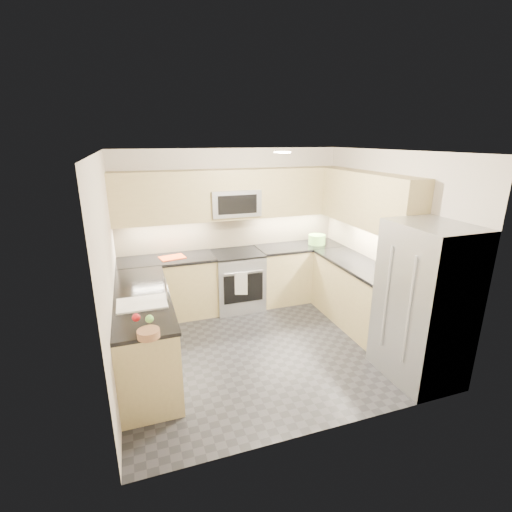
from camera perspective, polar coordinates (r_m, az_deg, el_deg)
name	(u,v)px	position (r m, az deg, el deg)	size (l,w,h in m)	color
floor	(264,345)	(5.09, 1.31, -13.58)	(3.60, 3.20, 0.00)	black
ceiling	(266,151)	(4.36, 1.54, 15.79)	(3.60, 3.20, 0.02)	beige
wall_back	(231,228)	(6.05, -3.83, 4.31)	(3.60, 0.02, 2.50)	beige
wall_front	(330,311)	(3.22, 11.36, -8.29)	(3.60, 0.02, 2.50)	beige
wall_left	(110,273)	(4.33, -21.60, -2.40)	(0.02, 3.20, 2.50)	beige
wall_right	(387,244)	(5.44, 19.52, 1.80)	(0.02, 3.20, 2.50)	beige
base_cab_back_left	(168,289)	(5.83, -13.32, -4.93)	(1.42, 0.60, 0.90)	tan
base_cab_back_right	(298,273)	(6.37, 6.55, -2.59)	(1.42, 0.60, 0.90)	tan
base_cab_right	(357,295)	(5.64, 15.34, -5.88)	(0.60, 1.70, 0.90)	tan
base_cab_peninsula	(145,334)	(4.64, -16.71, -11.37)	(0.60, 2.00, 0.90)	tan
countertop_back_left	(166,260)	(5.67, -13.65, -0.53)	(1.42, 0.63, 0.04)	black
countertop_back_right	(299,246)	(6.22, 6.70, 1.48)	(1.42, 0.63, 0.04)	black
countertop_right	(360,265)	(5.47, 15.74, -1.36)	(0.63, 1.70, 0.04)	black
countertop_peninsula	(141,297)	(4.43, -17.24, -6.04)	(0.63, 2.00, 0.04)	black
upper_cab_back	(233,194)	(5.77, -3.49, 9.49)	(3.60, 0.35, 0.75)	tan
upper_cab_right	(368,200)	(5.43, 16.89, 8.26)	(0.35, 1.95, 0.75)	tan
backsplash_back	(231,231)	(6.05, -3.81, 3.79)	(3.60, 0.01, 0.51)	#BEAC89
backsplash_right	(367,240)	(5.80, 16.73, 2.44)	(0.01, 2.30, 0.51)	#BEAC89
gas_range	(238,281)	(5.98, -2.86, -3.80)	(0.76, 0.65, 0.91)	#999CA1
range_cooktop	(237,253)	(5.83, -2.93, 0.41)	(0.76, 0.65, 0.03)	black
oven_door_glass	(243,288)	(5.69, -1.94, -5.00)	(0.62, 0.02, 0.45)	black
oven_handle	(244,272)	(5.58, -1.91, -2.51)	(0.02, 0.02, 0.60)	#B2B5BA
microwave	(234,202)	(5.77, -3.40, 8.23)	(0.76, 0.40, 0.40)	gray
microwave_door	(238,205)	(5.57, -2.83, 7.91)	(0.60, 0.01, 0.28)	black
refrigerator	(424,304)	(4.52, 24.43, -6.70)	(0.70, 0.90, 1.80)	#93969A
fridge_handle_left	(408,311)	(4.14, 22.40, -7.87)	(0.02, 0.02, 1.20)	#B2B5BA
fridge_handle_right	(386,298)	(4.39, 19.36, -6.07)	(0.02, 0.02, 1.20)	#B2B5BA
sink_basin	(143,309)	(4.22, -17.06, -7.85)	(0.52, 0.38, 0.16)	white
faucet	(166,289)	(4.15, -13.72, -4.98)	(0.03, 0.03, 0.28)	silver
utensil_bowl	(317,239)	(6.31, 9.35, 2.52)	(0.28, 0.28, 0.16)	#78C755
cutting_board	(172,257)	(5.67, -12.74, -0.21)	(0.36, 0.25, 0.01)	#EE4816
fruit_basket	(149,334)	(3.52, -16.20, -11.39)	(0.20, 0.20, 0.07)	#9A6A48
fruit_apple	(136,318)	(3.66, -17.97, -9.00)	(0.08, 0.08, 0.08)	red
fruit_pear	(149,319)	(3.60, -16.07, -9.28)	(0.08, 0.08, 0.08)	#74C654
dish_towel_check	(241,284)	(5.61, -2.31, -4.27)	(0.19, 0.02, 0.36)	white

